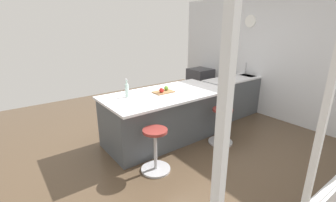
{
  "coord_description": "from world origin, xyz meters",
  "views": [
    {
      "loc": [
        2.21,
        3.2,
        2.09
      ],
      "look_at": [
        -0.19,
        -0.01,
        0.78
      ],
      "focal_mm": 25.23,
      "sensor_mm": 36.0,
      "label": 1
    }
  ],
  "objects_px": {
    "kitchen_island": "(165,116)",
    "water_bottle": "(127,90)",
    "oven_range": "(200,84)",
    "cutting_board": "(163,92)",
    "stool_middle": "(155,151)",
    "apple_green": "(166,88)",
    "apple_red": "(162,90)",
    "stool_by_window": "(221,127)"
  },
  "relations": [
    {
      "from": "oven_range",
      "to": "cutting_board",
      "type": "xyz_separation_m",
      "value": [
        2.38,
        1.48,
        0.49
      ]
    },
    {
      "from": "apple_red",
      "to": "water_bottle",
      "type": "distance_m",
      "value": 0.61
    },
    {
      "from": "stool_by_window",
      "to": "water_bottle",
      "type": "relative_size",
      "value": 2.13
    },
    {
      "from": "stool_middle",
      "to": "apple_red",
      "type": "relative_size",
      "value": 7.83
    },
    {
      "from": "stool_by_window",
      "to": "apple_green",
      "type": "height_order",
      "value": "apple_green"
    },
    {
      "from": "stool_middle",
      "to": "water_bottle",
      "type": "relative_size",
      "value": 2.13
    },
    {
      "from": "kitchen_island",
      "to": "apple_green",
      "type": "bearing_deg",
      "value": -147.28
    },
    {
      "from": "stool_by_window",
      "to": "stool_middle",
      "type": "height_order",
      "value": "same"
    },
    {
      "from": "cutting_board",
      "to": "apple_red",
      "type": "distance_m",
      "value": 0.1
    },
    {
      "from": "stool_middle",
      "to": "water_bottle",
      "type": "distance_m",
      "value": 1.16
    },
    {
      "from": "oven_range",
      "to": "apple_red",
      "type": "height_order",
      "value": "apple_red"
    },
    {
      "from": "stool_middle",
      "to": "cutting_board",
      "type": "bearing_deg",
      "value": -132.41
    },
    {
      "from": "stool_by_window",
      "to": "apple_red",
      "type": "bearing_deg",
      "value": -41.76
    },
    {
      "from": "stool_by_window",
      "to": "apple_green",
      "type": "distance_m",
      "value": 1.23
    },
    {
      "from": "cutting_board",
      "to": "apple_green",
      "type": "relative_size",
      "value": 4.33
    },
    {
      "from": "cutting_board",
      "to": "water_bottle",
      "type": "bearing_deg",
      "value": -12.31
    },
    {
      "from": "apple_green",
      "to": "oven_range",
      "type": "bearing_deg",
      "value": -147.72
    },
    {
      "from": "oven_range",
      "to": "cutting_board",
      "type": "height_order",
      "value": "cutting_board"
    },
    {
      "from": "apple_green",
      "to": "apple_red",
      "type": "bearing_deg",
      "value": 24.44
    },
    {
      "from": "stool_middle",
      "to": "apple_green",
      "type": "xyz_separation_m",
      "value": [
        -0.78,
        -0.79,
        0.66
      ]
    },
    {
      "from": "apple_green",
      "to": "apple_red",
      "type": "distance_m",
      "value": 0.17
    },
    {
      "from": "cutting_board",
      "to": "oven_range",
      "type": "bearing_deg",
      "value": -148.17
    },
    {
      "from": "oven_range",
      "to": "apple_green",
      "type": "xyz_separation_m",
      "value": [
        2.29,
        1.45,
        0.54
      ]
    },
    {
      "from": "apple_red",
      "to": "water_bottle",
      "type": "height_order",
      "value": "water_bottle"
    },
    {
      "from": "stool_by_window",
      "to": "cutting_board",
      "type": "height_order",
      "value": "cutting_board"
    },
    {
      "from": "oven_range",
      "to": "apple_green",
      "type": "relative_size",
      "value": 10.46
    },
    {
      "from": "stool_by_window",
      "to": "stool_middle",
      "type": "bearing_deg",
      "value": 0.0
    },
    {
      "from": "stool_by_window",
      "to": "apple_red",
      "type": "relative_size",
      "value": 7.83
    },
    {
      "from": "kitchen_island",
      "to": "water_bottle",
      "type": "relative_size",
      "value": 7.29
    },
    {
      "from": "apple_green",
      "to": "water_bottle",
      "type": "height_order",
      "value": "water_bottle"
    },
    {
      "from": "kitchen_island",
      "to": "stool_middle",
      "type": "bearing_deg",
      "value": 46.26
    },
    {
      "from": "apple_red",
      "to": "water_bottle",
      "type": "xyz_separation_m",
      "value": [
        0.58,
        -0.18,
        0.06
      ]
    },
    {
      "from": "stool_middle",
      "to": "water_bottle",
      "type": "bearing_deg",
      "value": -93.13
    },
    {
      "from": "oven_range",
      "to": "water_bottle",
      "type": "relative_size",
      "value": 2.78
    },
    {
      "from": "stool_middle",
      "to": "stool_by_window",
      "type": "bearing_deg",
      "value": 180.0
    },
    {
      "from": "apple_red",
      "to": "stool_by_window",
      "type": "bearing_deg",
      "value": 138.24
    },
    {
      "from": "kitchen_island",
      "to": "apple_red",
      "type": "distance_m",
      "value": 0.52
    },
    {
      "from": "apple_green",
      "to": "water_bottle",
      "type": "xyz_separation_m",
      "value": [
        0.74,
        -0.11,
        0.06
      ]
    },
    {
      "from": "stool_middle",
      "to": "kitchen_island",
      "type": "bearing_deg",
      "value": -133.74
    },
    {
      "from": "stool_by_window",
      "to": "stool_middle",
      "type": "xyz_separation_m",
      "value": [
        1.44,
        0.0,
        0.0
      ]
    },
    {
      "from": "oven_range",
      "to": "apple_red",
      "type": "distance_m",
      "value": 2.93
    },
    {
      "from": "kitchen_island",
      "to": "stool_middle",
      "type": "relative_size",
      "value": 3.42
    }
  ]
}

